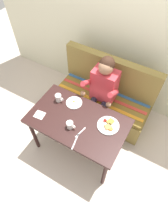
# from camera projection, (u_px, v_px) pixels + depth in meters

# --- Properties ---
(ground_plane) EXTENTS (8.00, 8.00, 0.00)m
(ground_plane) POSITION_uv_depth(u_px,v_px,m) (79.00, 147.00, 2.92)
(ground_plane) COLOR beige
(back_wall) EXTENTS (4.40, 0.10, 2.60)m
(back_wall) POSITION_uv_depth(u_px,v_px,m) (127.00, 26.00, 2.52)
(back_wall) COLOR beige
(back_wall) RESTS_ON ground
(table) EXTENTS (1.20, 0.70, 0.73)m
(table) POSITION_uv_depth(u_px,v_px,m) (78.00, 124.00, 2.40)
(table) COLOR black
(table) RESTS_ON ground
(couch) EXTENTS (1.44, 0.56, 1.00)m
(couch) POSITION_uv_depth(u_px,v_px,m) (103.00, 99.00, 3.05)
(couch) COLOR olive
(couch) RESTS_ON ground
(person) EXTENTS (0.45, 0.61, 1.21)m
(person) POSITION_uv_depth(u_px,v_px,m) (102.00, 89.00, 2.62)
(person) COLOR #C3343C
(person) RESTS_ON ground
(plate_breakfast) EXTENTS (0.26, 0.26, 0.05)m
(plate_breakfast) POSITION_uv_depth(u_px,v_px,m) (108.00, 125.00, 2.28)
(plate_breakfast) COLOR white
(plate_breakfast) RESTS_ON table
(plate_eggs) EXTENTS (0.21, 0.21, 0.04)m
(plate_eggs) POSITION_uv_depth(u_px,v_px,m) (74.00, 103.00, 2.48)
(plate_eggs) COLOR white
(plate_eggs) RESTS_ON table
(coffee_mug) EXTENTS (0.12, 0.08, 0.10)m
(coffee_mug) POSITION_uv_depth(u_px,v_px,m) (59.00, 98.00, 2.47)
(coffee_mug) COLOR white
(coffee_mug) RESTS_ON table
(coffee_mug_second) EXTENTS (0.12, 0.08, 0.09)m
(coffee_mug_second) POSITION_uv_depth(u_px,v_px,m) (70.00, 125.00, 2.24)
(coffee_mug_second) COLOR white
(coffee_mug_second) RESTS_ON table
(napkin) EXTENTS (0.13, 0.12, 0.01)m
(napkin) POSITION_uv_depth(u_px,v_px,m) (40.00, 115.00, 2.38)
(napkin) COLOR silver
(napkin) RESTS_ON table
(fork) EXTENTS (0.05, 0.17, 0.00)m
(fork) POSITION_uv_depth(u_px,v_px,m) (81.00, 132.00, 2.23)
(fork) COLOR silver
(fork) RESTS_ON table
(knife) EXTENTS (0.05, 0.20, 0.00)m
(knife) POSITION_uv_depth(u_px,v_px,m) (75.00, 142.00, 2.16)
(knife) COLOR silver
(knife) RESTS_ON table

